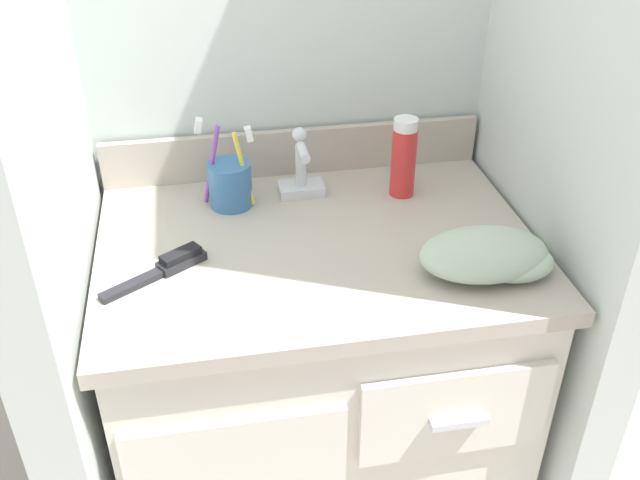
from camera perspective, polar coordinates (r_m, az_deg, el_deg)
wall_back at (r=1.47m, az=-2.65°, el=17.09°), size 0.97×0.08×2.20m
wall_left at (r=1.17m, az=-22.65°, el=10.39°), size 0.08×0.64×2.20m
wall_right at (r=1.30m, az=19.90°, el=13.18°), size 0.08×0.64×2.20m
vanity at (r=1.53m, az=-0.22°, el=-12.28°), size 0.79×0.58×0.80m
backsplash at (r=1.50m, az=-2.08°, el=7.08°), size 0.79×0.02×0.10m
sink_faucet at (r=1.42m, az=-1.52°, el=5.46°), size 0.09×0.09×0.14m
toothbrush_cup at (r=1.39m, az=-7.21°, el=4.56°), size 0.11×0.08×0.18m
shaving_cream_can at (r=1.42m, az=6.71°, el=6.56°), size 0.05×0.05×0.16m
hairbrush at (r=1.23m, az=-12.08°, el=-2.05°), size 0.18×0.13×0.03m
hand_towel at (r=1.23m, az=13.49°, el=-1.24°), size 0.23×0.14×0.07m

